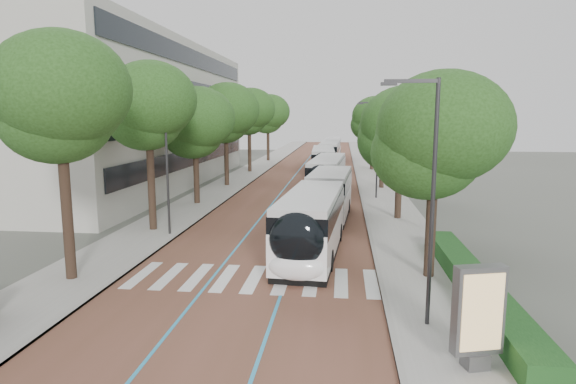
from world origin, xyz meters
TOP-DOWN VIEW (x-y plane):
  - ground at (0.00, 0.00)m, footprint 160.00×160.00m
  - road at (0.00, 40.00)m, footprint 11.00×140.00m
  - sidewalk_left at (-7.50, 40.00)m, footprint 4.00×140.00m
  - sidewalk_right at (7.50, 40.00)m, footprint 4.00×140.00m
  - kerb_left at (-5.60, 40.00)m, footprint 0.20×140.00m
  - kerb_right at (5.60, 40.00)m, footprint 0.20×140.00m
  - zebra_crossing at (0.20, 1.00)m, footprint 10.55×3.60m
  - lane_line_left at (-1.60, 40.00)m, footprint 0.12×126.00m
  - lane_line_right at (1.60, 40.00)m, footprint 0.12×126.00m
  - office_building at (-19.47, 28.00)m, footprint 18.11×40.00m
  - hedge at (9.10, 0.00)m, footprint 1.20×14.00m
  - streetlight_near at (6.62, -3.00)m, footprint 1.82×0.20m
  - streetlight_far at (6.62, 22.00)m, footprint 1.82×0.20m
  - lamp_post_left at (-6.10, 8.00)m, footprint 0.14×0.14m
  - trees_left at (-7.50, 27.81)m, footprint 6.20×60.81m
  - trees_right at (7.70, 22.56)m, footprint 5.96×47.70m
  - lead_bus at (2.71, 8.64)m, footprint 3.78×18.52m
  - bus_queued_0 at (2.56, 24.60)m, footprint 3.27×12.53m
  - bus_queued_1 at (1.69, 37.73)m, footprint 2.99×12.48m
  - bus_queued_2 at (2.08, 50.72)m, footprint 2.86×12.46m
  - bus_queued_3 at (2.30, 63.29)m, footprint 2.67×12.43m
  - ad_panel at (7.63, -5.74)m, footprint 1.44×0.74m

SIDE VIEW (x-z plane):
  - ground at x=0.00m, z-range 0.00..0.00m
  - road at x=0.00m, z-range 0.00..0.02m
  - lane_line_left at x=-1.60m, z-range 0.02..0.03m
  - lane_line_right at x=1.60m, z-range 0.02..0.03m
  - zebra_crossing at x=0.20m, z-range 0.02..0.03m
  - sidewalk_left at x=-7.50m, z-range 0.00..0.12m
  - sidewalk_right at x=7.50m, z-range 0.00..0.12m
  - kerb_left at x=-5.60m, z-range -0.01..0.13m
  - kerb_right at x=5.60m, z-range -0.01..0.13m
  - hedge at x=9.10m, z-range 0.12..0.92m
  - bus_queued_0 at x=2.56m, z-range 0.02..3.22m
  - bus_queued_1 at x=1.69m, z-range 0.02..3.22m
  - bus_queued_2 at x=2.08m, z-range 0.02..3.22m
  - bus_queued_3 at x=2.30m, z-range 0.02..3.22m
  - lead_bus at x=2.71m, z-range 0.03..3.23m
  - ad_panel at x=7.63m, z-range 0.19..3.09m
  - lamp_post_left at x=-6.10m, z-range 0.12..8.12m
  - streetlight_near at x=6.62m, z-range 0.82..8.82m
  - streetlight_far at x=6.62m, z-range 0.82..8.82m
  - trees_right at x=7.70m, z-range 1.58..10.43m
  - trees_left at x=-7.50m, z-range 2.09..11.83m
  - office_building at x=-19.47m, z-range 0.00..14.00m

